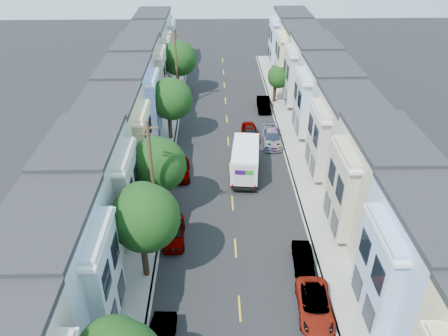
# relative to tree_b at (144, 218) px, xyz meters

# --- Properties ---
(ground) EXTENTS (160.00, 160.00, 0.00)m
(ground) POSITION_rel_tree_b_xyz_m (6.30, 2.77, -5.23)
(ground) COLOR black
(ground) RESTS_ON ground
(road_slab) EXTENTS (12.00, 70.00, 0.02)m
(road_slab) POSITION_rel_tree_b_xyz_m (6.30, 17.77, -5.22)
(road_slab) COLOR black
(road_slab) RESTS_ON ground
(curb_left) EXTENTS (0.30, 70.00, 0.15)m
(curb_left) POSITION_rel_tree_b_xyz_m (0.25, 17.77, -5.16)
(curb_left) COLOR gray
(curb_left) RESTS_ON ground
(curb_right) EXTENTS (0.30, 70.00, 0.15)m
(curb_right) POSITION_rel_tree_b_xyz_m (12.35, 17.77, -5.16)
(curb_right) COLOR gray
(curb_right) RESTS_ON ground
(sidewalk_left) EXTENTS (2.60, 70.00, 0.15)m
(sidewalk_left) POSITION_rel_tree_b_xyz_m (-1.05, 17.77, -5.16)
(sidewalk_left) COLOR gray
(sidewalk_left) RESTS_ON ground
(sidewalk_right) EXTENTS (2.60, 70.00, 0.15)m
(sidewalk_right) POSITION_rel_tree_b_xyz_m (13.65, 17.77, -5.16)
(sidewalk_right) COLOR gray
(sidewalk_right) RESTS_ON ground
(centerline) EXTENTS (0.12, 70.00, 0.01)m
(centerline) POSITION_rel_tree_b_xyz_m (6.30, 17.77, -5.23)
(centerline) COLOR gold
(centerline) RESTS_ON ground
(townhouse_row_left) EXTENTS (5.00, 70.00, 8.50)m
(townhouse_row_left) POSITION_rel_tree_b_xyz_m (-4.85, 17.77, -5.23)
(townhouse_row_left) COLOR #BDB5A7
(townhouse_row_left) RESTS_ON ground
(townhouse_row_right) EXTENTS (5.00, 70.00, 8.50)m
(townhouse_row_right) POSITION_rel_tree_b_xyz_m (17.45, 17.77, -5.23)
(townhouse_row_right) COLOR #BDB5A7
(townhouse_row_right) RESTS_ON ground
(tree_b) EXTENTS (4.70, 4.70, 7.61)m
(tree_b) POSITION_rel_tree_b_xyz_m (0.00, 0.00, 0.00)
(tree_b) COLOR black
(tree_b) RESTS_ON ground
(tree_c) EXTENTS (4.64, 4.64, 7.08)m
(tree_c) POSITION_rel_tree_b_xyz_m (0.00, 7.72, -0.50)
(tree_c) COLOR black
(tree_c) RESTS_ON ground
(tree_d) EXTENTS (4.61, 4.61, 7.15)m
(tree_d) POSITION_rel_tree_b_xyz_m (0.00, 21.68, -0.41)
(tree_d) COLOR black
(tree_d) RESTS_ON ground
(tree_e) EXTENTS (4.70, 4.70, 7.56)m
(tree_e) POSITION_rel_tree_b_xyz_m (0.00, 35.15, -0.05)
(tree_e) COLOR black
(tree_e) RESTS_ON ground
(tree_far_r) EXTENTS (2.83, 2.83, 4.91)m
(tree_far_r) POSITION_rel_tree_b_xyz_m (13.20, 32.11, -1.79)
(tree_far_r) COLOR black
(tree_far_r) RESTS_ON ground
(utility_pole_near) EXTENTS (1.60, 0.26, 10.00)m
(utility_pole_near) POSITION_rel_tree_b_xyz_m (0.00, 4.77, -0.08)
(utility_pole_near) COLOR #42301E
(utility_pole_near) RESTS_ON ground
(utility_pole_far) EXTENTS (1.60, 0.26, 10.00)m
(utility_pole_far) POSITION_rel_tree_b_xyz_m (0.00, 30.77, -0.08)
(utility_pole_far) COLOR #42301E
(utility_pole_far) RESTS_ON ground
(fedex_truck) EXTENTS (2.54, 6.61, 3.17)m
(fedex_truck) POSITION_rel_tree_b_xyz_m (7.74, 13.64, -3.46)
(fedex_truck) COLOR white
(fedex_truck) RESTS_ON ground
(lead_sedan) EXTENTS (1.91, 4.62, 1.48)m
(lead_sedan) POSITION_rel_tree_b_xyz_m (8.82, 21.67, -4.49)
(lead_sedan) COLOR black
(lead_sedan) RESTS_ON ground
(parked_left_c) EXTENTS (1.91, 4.57, 1.46)m
(parked_left_c) POSITION_rel_tree_b_xyz_m (1.40, 3.95, -4.50)
(parked_left_c) COLOR #B8B8B8
(parked_left_c) RESTS_ON ground
(parked_left_d) EXTENTS (1.98, 4.51, 1.43)m
(parked_left_d) POSITION_rel_tree_b_xyz_m (1.40, 13.62, -4.52)
(parked_left_d) COLOR #53140F
(parked_left_d) RESTS_ON ground
(parked_right_a) EXTENTS (2.55, 4.95, 1.34)m
(parked_right_a) POSITION_rel_tree_b_xyz_m (11.20, -3.65, -4.57)
(parked_right_a) COLOR slate
(parked_right_a) RESTS_ON ground
(parked_right_b) EXTENTS (1.57, 3.87, 1.27)m
(parked_right_b) POSITION_rel_tree_b_xyz_m (11.20, 0.66, -4.60)
(parked_right_b) COLOR white
(parked_right_b) RESTS_ON ground
(parked_right_c) EXTENTS (2.16, 4.91, 1.46)m
(parked_right_c) POSITION_rel_tree_b_xyz_m (11.20, 20.19, -4.50)
(parked_right_c) COLOR black
(parked_right_c) RESTS_ON ground
(parked_right_d) EXTENTS (1.66, 4.46, 1.48)m
(parked_right_d) POSITION_rel_tree_b_xyz_m (11.20, 29.72, -4.50)
(parked_right_d) COLOR #101B38
(parked_right_d) RESTS_ON ground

